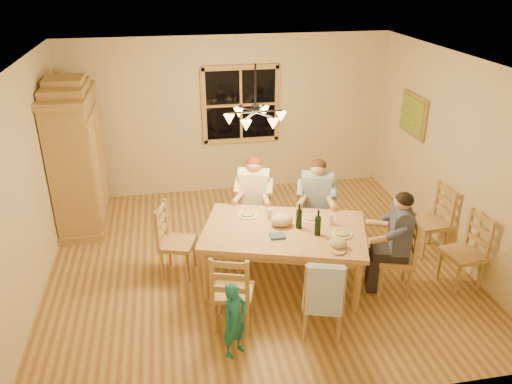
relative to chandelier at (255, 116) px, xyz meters
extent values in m
plane|color=#916035|center=(0.00, 0.00, -2.08)|extent=(5.50, 5.50, 0.00)
cube|color=white|center=(0.00, 0.00, 0.62)|extent=(5.50, 5.00, 0.02)
cube|color=beige|center=(0.00, 2.50, -0.73)|extent=(5.50, 0.02, 2.70)
cube|color=beige|center=(-2.75, 0.00, -0.73)|extent=(0.02, 5.00, 2.70)
cube|color=beige|center=(2.75, 0.00, -0.73)|extent=(0.02, 5.00, 2.70)
cube|color=black|center=(0.20, 2.48, -0.53)|extent=(1.20, 0.03, 1.20)
cube|color=#A77B49|center=(0.20, 2.46, -0.53)|extent=(1.30, 0.06, 1.30)
cube|color=olive|center=(2.72, 1.20, -0.48)|extent=(0.04, 0.78, 0.64)
cube|color=#1E6B2D|center=(2.69, 1.20, -0.48)|extent=(0.02, 0.68, 0.54)
cylinder|color=black|center=(0.00, 0.00, 0.36)|extent=(0.02, 0.02, 0.53)
sphere|color=black|center=(0.00, 0.00, 0.09)|extent=(0.12, 0.12, 0.12)
cylinder|color=black|center=(0.16, 0.00, 0.05)|extent=(0.34, 0.02, 0.02)
cone|color=#FFB259|center=(0.32, 0.00, -0.03)|extent=(0.13, 0.13, 0.12)
cylinder|color=black|center=(0.08, 0.14, 0.05)|extent=(0.19, 0.31, 0.02)
cone|color=#FFB259|center=(0.16, 0.28, -0.03)|extent=(0.13, 0.13, 0.12)
cylinder|color=black|center=(-0.08, 0.14, 0.05)|extent=(0.19, 0.31, 0.02)
cone|color=#FFB259|center=(-0.16, 0.28, -0.03)|extent=(0.13, 0.13, 0.12)
cylinder|color=black|center=(-0.16, 0.00, 0.05)|extent=(0.34, 0.02, 0.02)
cone|color=#FFB259|center=(-0.32, 0.00, -0.03)|extent=(0.13, 0.13, 0.12)
cylinder|color=black|center=(-0.08, -0.14, 0.05)|extent=(0.19, 0.31, 0.02)
cone|color=#FFB259|center=(-0.16, -0.28, -0.03)|extent=(0.13, 0.13, 0.12)
cylinder|color=black|center=(0.08, -0.14, 0.05)|extent=(0.19, 0.31, 0.02)
cone|color=#FFB259|center=(0.16, -0.28, -0.03)|extent=(0.13, 0.13, 0.12)
cube|color=olive|center=(-2.43, 1.60, -1.08)|extent=(0.60, 1.30, 2.00)
cube|color=olive|center=(-2.43, 1.60, -0.03)|extent=(0.66, 1.40, 0.10)
cube|color=olive|center=(-2.43, 1.60, 0.07)|extent=(0.58, 1.00, 0.12)
cube|color=olive|center=(-2.43, 1.60, 0.17)|extent=(0.52, 0.55, 0.10)
cube|color=#A77B49|center=(-2.12, 1.27, -1.08)|extent=(0.03, 0.55, 1.60)
cube|color=#A77B49|center=(-2.12, 1.93, -1.08)|extent=(0.03, 0.55, 1.60)
cube|color=olive|center=(-2.43, 1.60, -2.02)|extent=(0.66, 1.40, 0.12)
cube|color=tan|center=(0.27, -0.49, -1.35)|extent=(2.26, 1.75, 0.06)
cube|color=#A77B49|center=(0.27, -0.49, -1.43)|extent=(2.07, 1.57, 0.10)
cylinder|color=#A77B49|center=(-0.73, -0.71, -1.73)|extent=(0.09, 0.09, 0.70)
cylinder|color=#A77B49|center=(0.97, -1.24, -1.73)|extent=(0.09, 0.09, 0.70)
cylinder|color=#A77B49|center=(-0.43, 0.26, -1.73)|extent=(0.09, 0.09, 0.70)
cylinder|color=#A77B49|center=(1.28, -0.27, -1.73)|extent=(0.09, 0.09, 0.70)
cube|color=#A77B49|center=(0.08, 0.55, -1.63)|extent=(0.55, 0.53, 0.06)
cube|color=#A77B49|center=(0.08, 0.55, -1.36)|extent=(0.38, 0.16, 0.54)
cube|color=#A77B49|center=(0.92, 0.29, -1.63)|extent=(0.55, 0.53, 0.06)
cube|color=#A77B49|center=(0.92, 0.29, -1.36)|extent=(0.38, 0.16, 0.54)
cube|color=#A77B49|center=(-0.48, -1.24, -1.63)|extent=(0.55, 0.53, 0.06)
cube|color=#A77B49|center=(-0.48, -1.24, -1.36)|extent=(0.38, 0.16, 0.54)
cube|color=#A77B49|center=(0.47, -1.53, -1.63)|extent=(0.55, 0.53, 0.06)
cube|color=#A77B49|center=(0.47, -1.53, -1.36)|extent=(0.38, 0.16, 0.54)
cube|color=#A77B49|center=(-1.04, -0.08, -1.63)|extent=(0.53, 0.55, 0.06)
cube|color=#A77B49|center=(-1.04, -0.08, -1.36)|extent=(0.16, 0.38, 0.54)
cube|color=#A77B49|center=(1.59, -0.90, -1.63)|extent=(0.53, 0.55, 0.06)
cube|color=#A77B49|center=(1.59, -0.90, -1.36)|extent=(0.16, 0.38, 0.54)
cube|color=beige|center=(0.08, 0.55, -1.24)|extent=(0.45, 0.33, 0.52)
cube|color=#262328|center=(0.08, 0.55, -1.55)|extent=(0.49, 0.51, 0.14)
sphere|color=tan|center=(0.08, 0.55, -0.86)|extent=(0.21, 0.21, 0.21)
ellipsoid|color=#592614|center=(0.08, 0.55, -0.83)|extent=(0.22, 0.22, 0.17)
cube|color=#33588D|center=(0.92, 0.29, -1.24)|extent=(0.45, 0.33, 0.52)
cube|color=#262328|center=(0.92, 0.29, -1.55)|extent=(0.49, 0.51, 0.14)
sphere|color=tan|center=(0.92, 0.29, -0.86)|extent=(0.21, 0.21, 0.21)
ellipsoid|color=#381E11|center=(0.92, 0.29, -0.83)|extent=(0.22, 0.22, 0.17)
cube|color=#424769|center=(1.59, -0.90, -1.24)|extent=(0.33, 0.45, 0.52)
cube|color=#262328|center=(1.59, -0.90, -1.55)|extent=(0.51, 0.49, 0.14)
sphere|color=tan|center=(1.59, -0.90, -0.86)|extent=(0.21, 0.21, 0.21)
ellipsoid|color=black|center=(1.59, -0.90, -0.83)|extent=(0.22, 0.22, 0.17)
cube|color=#ACC3E9|center=(0.41, -1.71, -1.38)|extent=(0.39, 0.21, 0.58)
cylinder|color=black|center=(0.46, -0.49, -1.15)|extent=(0.08, 0.08, 0.33)
cylinder|color=black|center=(0.64, -0.70, -1.15)|extent=(0.08, 0.08, 0.33)
cylinder|color=white|center=(-0.11, -0.06, -1.31)|extent=(0.26, 0.26, 0.02)
cylinder|color=white|center=(0.66, -0.31, -1.31)|extent=(0.26, 0.26, 0.02)
cylinder|color=white|center=(0.93, -0.75, -1.31)|extent=(0.26, 0.26, 0.02)
cylinder|color=silver|center=(0.15, -0.19, -1.25)|extent=(0.06, 0.06, 0.14)
cylinder|color=silver|center=(0.88, -0.47, -1.25)|extent=(0.06, 0.06, 0.14)
ellipsoid|color=tan|center=(0.78, -1.02, -1.26)|extent=(0.20, 0.20, 0.11)
cube|color=#4A5B88|center=(0.15, -0.67, -1.30)|extent=(0.21, 0.19, 0.03)
ellipsoid|color=#C8B191|center=(0.26, -0.39, -1.24)|extent=(0.28, 0.22, 0.15)
imported|color=#1B747C|center=(-0.53, -1.68, -1.65)|extent=(0.37, 0.36, 0.86)
cube|color=#A77B49|center=(2.45, -0.99, -1.63)|extent=(0.47, 0.49, 0.06)
cube|color=#A77B49|center=(2.45, -0.99, -1.36)|extent=(0.09, 0.38, 0.54)
cube|color=#A77B49|center=(2.45, -0.16, -1.63)|extent=(0.45, 0.47, 0.06)
cube|color=#A77B49|center=(2.45, -0.16, -1.36)|extent=(0.08, 0.38, 0.54)
camera|label=1|loc=(-1.05, -5.73, 1.71)|focal=35.00mm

